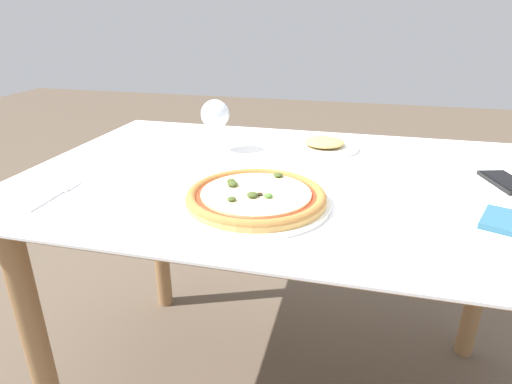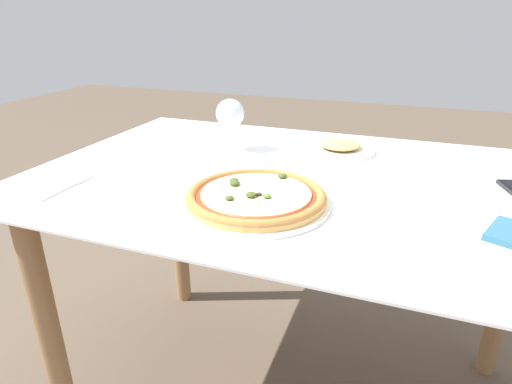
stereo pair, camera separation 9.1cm
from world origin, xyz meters
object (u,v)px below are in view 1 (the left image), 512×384
Objects in this scene: cell_phone at (506,182)px; pizza_plate at (256,197)px; wine_glass_far_left at (215,115)px; fork at (55,195)px; side_plate at (324,145)px; dining_table at (295,208)px.

pizza_plate is at bearing -154.68° from cell_phone.
pizza_plate is at bearing -59.01° from wine_glass_far_left.
pizza_plate reaches higher than cell_phone.
fork is at bearing -162.01° from cell_phone.
dining_table is at bearing -100.48° from side_plate.
side_plate is at bearing 42.76° from fork.
cell_phone is at bearing 17.99° from fork.
side_plate reaches higher than cell_phone.
pizza_plate reaches higher than dining_table.
dining_table is 8.82× the size of cell_phone.
wine_glass_far_left reaches higher than fork.
side_plate is at bearing 158.05° from cell_phone.
dining_table is 6.75× the size of side_plate.
wine_glass_far_left is (0.24, 0.42, 0.11)m from fork.
pizza_plate is at bearing -102.72° from side_plate.
pizza_plate is at bearing 8.07° from fork.
fork is 0.76m from side_plate.
dining_table is 9.09× the size of wine_glass_far_left.
fork is (-0.51, -0.26, 0.09)m from dining_table.
wine_glass_far_left is at bearing 150.37° from dining_table.
dining_table is at bearing -172.68° from cell_phone.
wine_glass_far_left is 0.34m from side_plate.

